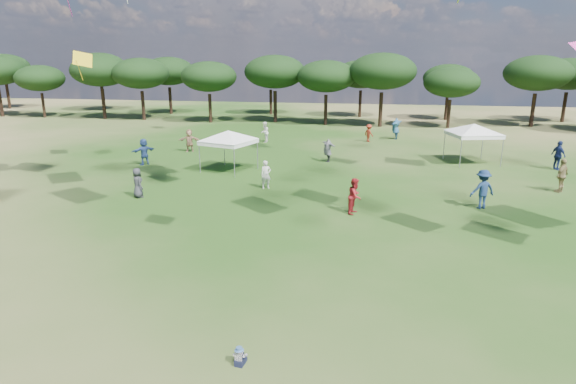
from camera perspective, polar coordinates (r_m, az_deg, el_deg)
tree_line at (r=55.02m, az=10.18°, el=13.72°), size 108.78×17.63×7.77m
tent_left at (r=30.80m, az=-7.10°, el=7.02°), size 5.42×5.42×2.92m
tent_right at (r=35.33m, az=21.22°, el=7.34°), size 5.88×5.88×3.01m
toddler at (r=12.09m, az=-5.74°, el=-18.86°), size 0.33×0.37×0.48m
festival_crowd at (r=33.86m, az=6.12°, el=5.07°), size 28.27×23.74×1.91m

